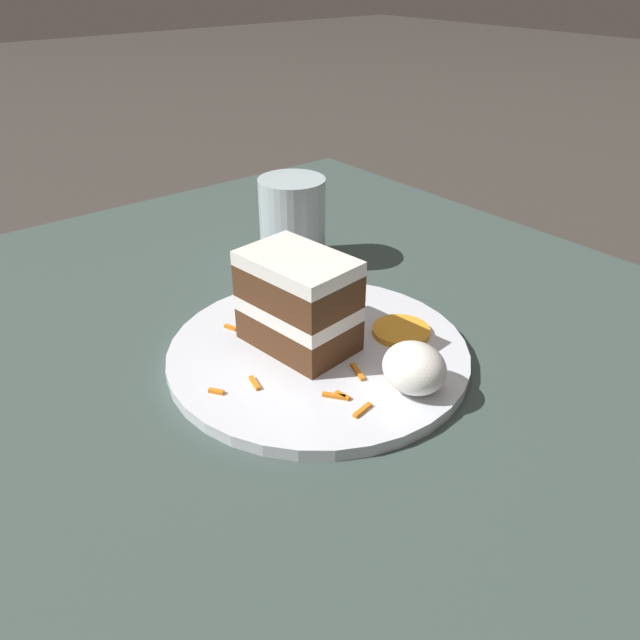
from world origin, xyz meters
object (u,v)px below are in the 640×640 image
(drinking_glass, at_px, (293,227))
(cream_dollop, at_px, (414,368))
(orange_garnish, at_px, (401,331))
(cake_slice, at_px, (298,301))
(plate, at_px, (320,354))

(drinking_glass, bearing_deg, cream_dollop, -17.18)
(cream_dollop, relative_size, orange_garnish, 1.01)
(cake_slice, bearing_deg, cream_dollop, -81.77)
(orange_garnish, xyz_separation_m, drinking_glass, (-0.21, 0.03, 0.03))
(cake_slice, xyz_separation_m, cream_dollop, (0.11, 0.03, -0.02))
(cake_slice, distance_m, drinking_glass, 0.20)
(plate, xyz_separation_m, cake_slice, (-0.02, -0.01, 0.05))
(orange_garnish, bearing_deg, drinking_glass, 171.46)
(cake_slice, height_order, orange_garnish, cake_slice)
(drinking_glass, bearing_deg, orange_garnish, -8.54)
(cream_dollop, bearing_deg, cake_slice, -165.00)
(cake_slice, xyz_separation_m, orange_garnish, (0.05, 0.09, -0.04))
(cream_dollop, bearing_deg, drinking_glass, 162.82)
(plate, bearing_deg, cream_dollop, 13.15)
(orange_garnish, bearing_deg, cream_dollop, -39.10)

